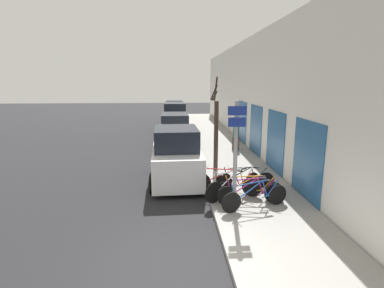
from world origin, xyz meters
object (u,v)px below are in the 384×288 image
Objects in this scene: parked_car_3 at (174,113)px; signpost at (236,152)px; pedestrian_near at (236,134)px; parked_car_1 at (175,133)px; bicycle_2 at (249,189)px; bicycle_5 at (245,179)px; bicycle_3 at (234,185)px; parked_car_0 at (176,157)px; bicycle_0 at (255,197)px; bicycle_1 at (251,193)px; bicycle_4 at (226,183)px; street_tree at (216,129)px; parked_car_2 at (175,119)px.

signpost is at bearing -85.58° from parked_car_3.
parked_car_1 is at bearing -0.44° from pedestrian_near.
bicycle_5 is (0.09, 1.00, 0.00)m from bicycle_2.
parked_car_0 is at bearing 8.18° from bicycle_3.
bicycle_0 is 0.52× the size of parked_car_0.
bicycle_5 is 19.37m from parked_car_3.
bicycle_3 is 1.32× the size of pedestrian_near.
bicycle_1 is 0.50× the size of parked_car_3.
bicycle_4 is 6.93m from pedestrian_near.
bicycle_4 is 0.56× the size of street_tree.
signpost is 0.76× the size of parked_car_3.
parked_car_3 is at bearing 94.72° from signpost.
bicycle_0 is at bearing -131.80° from bicycle_4.
signpost reaches higher than bicycle_3.
parked_car_1 is (-2.42, 8.40, 0.47)m from bicycle_2.
bicycle_4 is 0.52× the size of parked_car_3.
bicycle_5 is 13.49m from parked_car_2.
signpost is 1.57× the size of bicycle_3.
bicycle_3 is 7.21m from pedestrian_near.
bicycle_2 is 1.38× the size of pedestrian_near.
parked_car_0 reaches higher than bicycle_4.
bicycle_0 is 1.47m from bicycle_4.
bicycle_4 is 0.53× the size of parked_car_0.
signpost is 1.69m from bicycle_2.
parked_car_2 is (-2.33, 14.66, 0.53)m from bicycle_1.
pedestrian_near is (0.95, 6.25, 0.55)m from bicycle_5.
bicycle_4 reaches higher than bicycle_5.
bicycle_0 is at bearing -8.55° from signpost.
bicycle_3 is 0.39m from bicycle_4.
bicycle_2 is 8.75m from parked_car_1.
parked_car_2 is (0.03, 5.85, 0.08)m from parked_car_1.
bicycle_2 is 14.46m from parked_car_2.
parked_car_3 reaches higher than bicycle_0.
parked_car_3 is (-1.72, 20.87, -0.95)m from signpost.
street_tree is at bearing 89.84° from signpost.
parked_car_0 reaches higher than bicycle_0.
parked_car_1 is 11.81m from parked_car_3.
bicycle_1 is at bearing -81.91° from street_tree.
street_tree is (1.76, 1.15, 0.94)m from parked_car_0.
pedestrian_near is at bearing 52.39° from parked_car_0.
signpost is 1.54× the size of bicycle_5.
street_tree reaches higher than parked_car_0.
parked_car_0 is 0.98× the size of parked_car_3.
parked_car_3 is (-2.36, 20.96, 0.45)m from bicycle_0.
pedestrian_near is at bearing -44.43° from bicycle_3.
bicycle_3 is 20.08m from parked_car_3.
signpost is 1.50× the size of bicycle_0.
bicycle_0 is at bearing -55.43° from parked_car_0.
signpost is 2.30m from bicycle_5.
bicycle_1 is 1.05× the size of bicycle_3.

